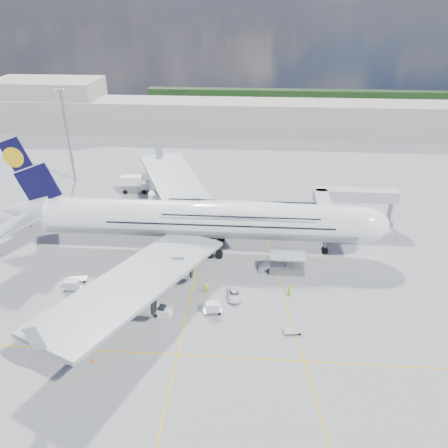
# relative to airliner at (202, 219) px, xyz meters

# --- Properties ---
(ground) EXTENTS (300.00, 300.00, 0.00)m
(ground) POSITION_rel_airliner_xyz_m (-0.26, -10.00, -6.87)
(ground) COLOR gray
(ground) RESTS_ON ground
(taxi_line_main) EXTENTS (0.25, 220.00, 0.01)m
(taxi_line_main) POSITION_rel_airliner_xyz_m (-0.26, -10.00, -6.86)
(taxi_line_main) COLOR #E1AD0B
(taxi_line_main) RESTS_ON ground
(taxi_line_cross) EXTENTS (120.00, 0.25, 0.01)m
(taxi_line_cross) POSITION_rel_airliner_xyz_m (-0.26, -30.00, -6.86)
(taxi_line_cross) COLOR #E1AD0B
(taxi_line_cross) RESTS_ON ground
(taxi_line_diag) EXTENTS (14.16, 99.06, 0.01)m
(taxi_line_diag) POSITION_rel_airliner_xyz_m (13.74, -0.00, -6.86)
(taxi_line_diag) COLOR #E1AD0B
(taxi_line_diag) RESTS_ON ground
(airliner) EXTENTS (77.26, 79.15, 23.71)m
(airliner) POSITION_rel_airliner_xyz_m (0.00, 0.00, 0.00)
(airliner) COLOR white
(airliner) RESTS_ON ground
(jet_bridge) EXTENTS (18.80, 12.10, 8.50)m
(jet_bridge) POSITION_rel_airliner_xyz_m (29.55, 10.94, -0.02)
(jet_bridge) COLOR #B7B7BC
(jet_bridge) RESTS_ON ground
(cargo_loader) EXTENTS (8.53, 3.20, 3.67)m
(cargo_loader) POSITION_rel_airliner_xyz_m (16.56, -7.11, -5.62)
(cargo_loader) COLOR silver
(cargo_loader) RESTS_ON ground
(light_mast) EXTENTS (3.00, 0.70, 25.50)m
(light_mast) POSITION_rel_airliner_xyz_m (-40.26, 35.00, 6.34)
(light_mast) COLOR gray
(light_mast) RESTS_ON ground
(terminal) EXTENTS (180.00, 16.00, 12.00)m
(terminal) POSITION_rel_airliner_xyz_m (-0.26, 85.00, -0.87)
(terminal) COLOR #B2AD9E
(terminal) RESTS_ON ground
(hangar) EXTENTS (40.00, 22.00, 18.00)m
(hangar) POSITION_rel_airliner_xyz_m (-70.26, 90.00, 2.13)
(hangar) COLOR #B2AD9E
(hangar) RESTS_ON ground
(tree_line) EXTENTS (160.00, 6.00, 8.00)m
(tree_line) POSITION_rel_airliner_xyz_m (39.74, 130.00, -2.87)
(tree_line) COLOR #193814
(tree_line) RESTS_ON ground
(dolly_row_a) EXTENTS (3.40, 2.24, 0.46)m
(dolly_row_a) POSITION_rel_airliner_xyz_m (-21.38, -12.87, -6.51)
(dolly_row_a) COLOR gray
(dolly_row_a) RESTS_ON ground
(dolly_row_b) EXTENTS (3.04, 1.77, 1.86)m
(dolly_row_b) POSITION_rel_airliner_xyz_m (-10.78, -11.98, -5.87)
(dolly_row_b) COLOR gray
(dolly_row_b) RESTS_ON ground
(dolly_row_c) EXTENTS (3.25, 2.47, 1.83)m
(dolly_row_c) POSITION_rel_airliner_xyz_m (-11.82, -20.60, -5.88)
(dolly_row_c) COLOR gray
(dolly_row_c) RESTS_ON ground
(dolly_back) EXTENTS (3.18, 1.77, 1.98)m
(dolly_back) POSITION_rel_airliner_xyz_m (-21.37, -15.74, -5.80)
(dolly_back) COLOR gray
(dolly_back) RESTS_ON ground
(dolly_nose_far) EXTENTS (2.94, 1.96, 0.40)m
(dolly_nose_far) POSITION_rel_airliner_xyz_m (16.70, -24.09, -6.56)
(dolly_nose_far) COLOR gray
(dolly_nose_far) RESTS_ON ground
(dolly_nose_near) EXTENTS (3.27, 2.22, 1.89)m
(dolly_nose_near) POSITION_rel_airliner_xyz_m (3.94, -20.13, -5.85)
(dolly_nose_near) COLOR gray
(dolly_nose_near) RESTS_ON ground
(baggage_tug) EXTENTS (3.22, 2.05, 1.86)m
(baggage_tug) POSITION_rel_airliner_xyz_m (-4.12, -21.50, -6.05)
(baggage_tug) COLOR white
(baggage_tug) RESTS_ON ground
(catering_truck_inner) EXTENTS (7.56, 3.27, 4.42)m
(catering_truck_inner) POSITION_rel_airliner_xyz_m (-11.59, 17.89, -4.78)
(catering_truck_inner) COLOR gray
(catering_truck_inner) RESTS_ON ground
(catering_truck_outer) EXTENTS (7.63, 3.29, 4.46)m
(catering_truck_outer) POSITION_rel_airliner_xyz_m (-21.10, 27.76, -4.80)
(catering_truck_outer) COLOR gray
(catering_truck_outer) RESTS_ON ground
(service_van) EXTENTS (2.42, 4.61, 1.24)m
(service_van) POSITION_rel_airliner_xyz_m (7.28, -15.94, -6.25)
(service_van) COLOR white
(service_van) RESTS_ON ground
(crew_nose) EXTENTS (0.78, 0.68, 1.81)m
(crew_nose) POSITION_rel_airliner_xyz_m (26.47, 5.15, -5.96)
(crew_nose) COLOR #CBE117
(crew_nose) RESTS_ON ground
(crew_loader) EXTENTS (1.14, 1.08, 1.85)m
(crew_loader) POSITION_rel_airliner_xyz_m (15.14, -3.14, -5.94)
(crew_loader) COLOR #BBF81A
(crew_loader) RESTS_ON ground
(crew_wing) EXTENTS (0.67, 1.17, 1.88)m
(crew_wing) POSITION_rel_airliner_xyz_m (-13.78, -20.36, -5.93)
(crew_wing) COLOR #CDFF1A
(crew_wing) RESTS_ON ground
(crew_van) EXTENTS (0.71, 1.01, 1.95)m
(crew_van) POSITION_rel_airliner_xyz_m (16.79, -14.54, -5.89)
(crew_van) COLOR #A2EE19
(crew_van) RESTS_ON ground
(crew_tug) EXTENTS (1.41, 1.07, 1.94)m
(crew_tug) POSITION_rel_airliner_xyz_m (2.38, -14.87, -5.90)
(crew_tug) COLOR #DEF319
(crew_tug) RESTS_ON ground
(cone_nose) EXTENTS (0.42, 0.42, 0.53)m
(cone_nose) POSITION_rel_airliner_xyz_m (41.00, 7.64, -6.61)
(cone_nose) COLOR #DE630B
(cone_nose) RESTS_ON ground
(cone_wing_left_inner) EXTENTS (0.40, 0.40, 0.51)m
(cone_wing_left_inner) POSITION_rel_airliner_xyz_m (-6.66, 12.62, -6.62)
(cone_wing_left_inner) COLOR #DE630B
(cone_wing_left_inner) RESTS_ON ground
(cone_wing_left_outer) EXTENTS (0.45, 0.45, 0.57)m
(cone_wing_left_outer) POSITION_rel_airliner_xyz_m (-9.40, 27.91, -6.59)
(cone_wing_left_outer) COLOR #DE630B
(cone_wing_left_outer) RESTS_ON ground
(cone_wing_right_inner) EXTENTS (0.47, 0.47, 0.60)m
(cone_wing_right_inner) POSITION_rel_airliner_xyz_m (-15.41, -15.33, -6.58)
(cone_wing_right_inner) COLOR #DE630B
(cone_wing_right_inner) RESTS_ON ground
(cone_wing_right_outer) EXTENTS (0.49, 0.49, 0.62)m
(cone_wing_right_outer) POSITION_rel_airliner_xyz_m (-12.13, -32.33, -6.57)
(cone_wing_right_outer) COLOR #DE630B
(cone_wing_right_outer) RESTS_ON ground
(cone_tail) EXTENTS (0.47, 0.47, 0.59)m
(cone_tail) POSITION_rel_airliner_xyz_m (-39.84, 6.73, -6.58)
(cone_tail) COLOR #DE630B
(cone_tail) RESTS_ON ground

